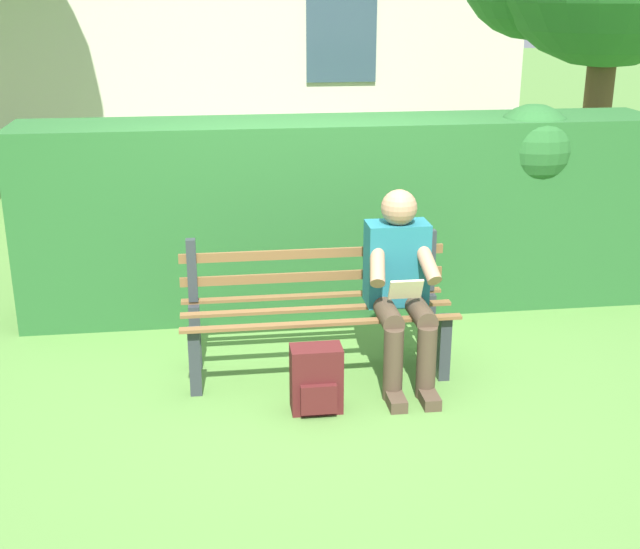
% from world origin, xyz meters
% --- Properties ---
extents(ground, '(60.00, 60.00, 0.00)m').
position_xyz_m(ground, '(0.00, 0.00, 0.00)').
color(ground, '#517F38').
extents(park_bench, '(1.69, 0.53, 0.85)m').
position_xyz_m(park_bench, '(0.00, -0.07, 0.42)').
color(park_bench, '#2D3338').
rests_on(park_bench, ground).
extents(person_seated, '(0.44, 0.73, 1.18)m').
position_xyz_m(person_seated, '(-0.49, 0.10, 0.62)').
color(person_seated, '#1E6672').
rests_on(person_seated, ground).
extents(hedge_backdrop, '(4.70, 0.77, 1.52)m').
position_xyz_m(hedge_backdrop, '(-0.37, -1.20, 0.75)').
color(hedge_backdrop, '#265B28').
rests_on(hedge_backdrop, ground).
extents(backpack, '(0.29, 0.24, 0.39)m').
position_xyz_m(backpack, '(0.07, 0.48, 0.19)').
color(backpack, '#4C1919').
rests_on(backpack, ground).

